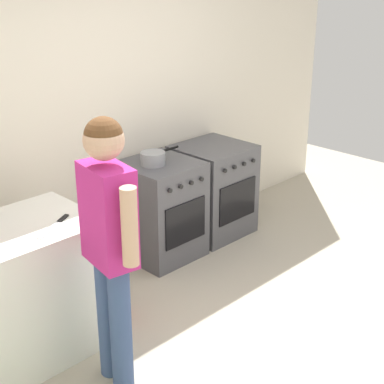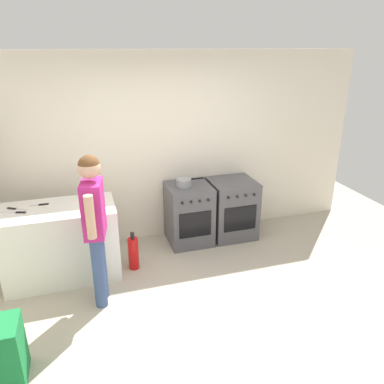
# 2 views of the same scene
# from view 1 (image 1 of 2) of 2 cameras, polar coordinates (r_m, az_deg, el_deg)

# --- Properties ---
(ground_plane) EXTENTS (8.00, 8.00, 0.00)m
(ground_plane) POSITION_cam_1_polar(r_m,az_deg,el_deg) (4.10, 8.75, -14.88)
(ground_plane) COLOR #ADA38E
(back_wall) EXTENTS (6.00, 0.10, 2.60)m
(back_wall) POSITION_cam_1_polar(r_m,az_deg,el_deg) (4.82, -9.38, 7.94)
(back_wall) COLOR silver
(back_wall) RESTS_ON ground
(oven_left) EXTENTS (0.59, 0.62, 0.85)m
(oven_left) POSITION_cam_1_polar(r_m,az_deg,el_deg) (5.03, -3.05, -1.71)
(oven_left) COLOR #4C4C51
(oven_left) RESTS_ON ground
(oven_right) EXTENTS (0.63, 0.62, 0.85)m
(oven_right) POSITION_cam_1_polar(r_m,az_deg,el_deg) (5.46, 2.04, 0.24)
(oven_right) COLOR #4C4C51
(oven_right) RESTS_ON ground
(pot) EXTENTS (0.38, 0.20, 0.11)m
(pot) POSITION_cam_1_polar(r_m,az_deg,el_deg) (4.82, -3.78, 3.29)
(pot) COLOR gray
(pot) RESTS_ON oven_left
(knife_bread) EXTENTS (0.32, 0.19, 0.01)m
(knife_bread) POSITION_cam_1_polar(r_m,az_deg,el_deg) (3.71, -13.17, -3.17)
(knife_bread) COLOR silver
(knife_bread) RESTS_ON counter_unit
(person) EXTENTS (0.25, 0.56, 1.67)m
(person) POSITION_cam_1_polar(r_m,az_deg,el_deg) (3.32, -8.04, -3.95)
(person) COLOR #384C7A
(person) RESTS_ON ground
(fire_extinguisher) EXTENTS (0.13, 0.13, 0.50)m
(fire_extinguisher) POSITION_cam_1_polar(r_m,az_deg,el_deg) (4.31, -7.34, -9.35)
(fire_extinguisher) COLOR red
(fire_extinguisher) RESTS_ON ground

